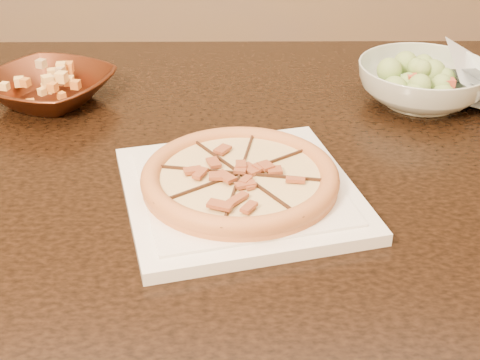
% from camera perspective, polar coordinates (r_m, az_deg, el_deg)
% --- Properties ---
extents(dining_table, '(1.51, 0.98, 0.75)m').
position_cam_1_polar(dining_table, '(1.13, -4.59, -0.90)').
color(dining_table, black).
rests_on(dining_table, floor).
extents(plate, '(0.38, 0.38, 0.02)m').
position_cam_1_polar(plate, '(0.93, 0.00, -1.03)').
color(plate, white).
rests_on(plate, dining_table).
extents(pizza, '(0.27, 0.27, 0.03)m').
position_cam_1_polar(pizza, '(0.92, -0.00, 0.21)').
color(pizza, '#D87E4B').
rests_on(pizza, plate).
extents(bronze_bowl, '(0.29, 0.29, 0.05)m').
position_cam_1_polar(bronze_bowl, '(1.26, -15.99, 7.51)').
color(bronze_bowl, '#5D2C18').
rests_on(bronze_bowl, dining_table).
extents(mixed_dish, '(0.10, 0.10, 0.03)m').
position_cam_1_polar(mixed_dish, '(1.24, -16.30, 9.21)').
color(mixed_dish, tan).
rests_on(mixed_dish, bronze_bowl).
extents(salad_bowl, '(0.30, 0.30, 0.07)m').
position_cam_1_polar(salad_bowl, '(1.25, 15.27, 7.95)').
color(salad_bowl, silver).
rests_on(salad_bowl, dining_table).
extents(salad, '(0.12, 0.12, 0.04)m').
position_cam_1_polar(salad, '(1.23, 15.62, 10.25)').
color(salad, '#8DB56B').
rests_on(salad, salad_bowl).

